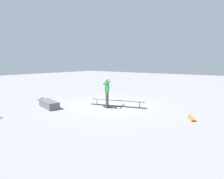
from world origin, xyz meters
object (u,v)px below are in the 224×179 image
skater_main (107,90)px  skateboard_main (110,106)px  grind_rail (117,104)px  loose_skateboard_orange (192,118)px  loose_skateboard_natural (40,98)px  skate_ledge (49,104)px

skater_main → skateboard_main: bearing=97.5°
grind_rail → skateboard_main: 0.58m
loose_skateboard_orange → loose_skateboard_natural: (9.27, 1.33, 0.00)m
skater_main → grind_rail: bearing=135.9°
skate_ledge → loose_skateboard_orange: size_ratio=2.07×
skater_main → loose_skateboard_natural: size_ratio=2.23×
grind_rail → loose_skateboard_orange: (-3.98, 0.08, -0.08)m
skateboard_main → loose_skateboard_orange: same height
skate_ledge → loose_skateboard_orange: skate_ledge is taller
skate_ledge → loose_skateboard_natural: (2.52, -1.07, -0.12)m
skateboard_main → loose_skateboard_orange: 4.12m
skate_ledge → skateboard_main: size_ratio=2.02×
grind_rail → loose_skateboard_natural: 5.48m
grind_rail → loose_skateboard_natural: size_ratio=4.30×
skate_ledge → loose_skateboard_natural: size_ratio=2.23×
skater_main → loose_skateboard_orange: size_ratio=2.07×
skateboard_main → loose_skateboard_natural: same height
grind_rail → skate_ledge: size_ratio=1.93×
skateboard_main → skater_main: bearing=12.5°
skate_ledge → loose_skateboard_orange: 7.17m
skateboard_main → grind_rail: bearing=-120.8°
skater_main → skateboard_main: skater_main is taller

